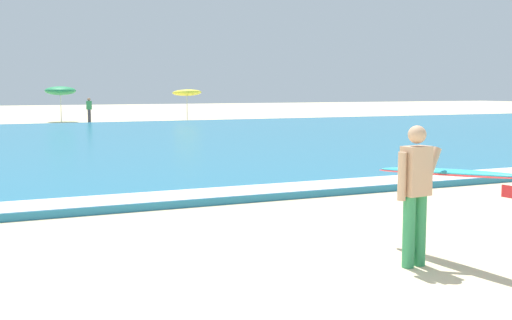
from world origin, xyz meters
TOP-DOWN VIEW (x-y plane):
  - ground_plane at (0.00, 0.00)m, footprint 160.00×160.00m
  - sea at (0.00, 18.58)m, footprint 120.00×28.00m
  - surf_foam at (0.00, 5.18)m, footprint 120.00×1.12m
  - surfer_with_board at (2.81, -0.18)m, footprint 1.06×2.40m
  - beach_umbrella_2 at (2.99, 36.72)m, footprint 1.96×1.96m
  - beach_umbrella_3 at (11.10, 35.18)m, footprint 1.99×2.01m
  - beachgoer_near_row_left at (4.45, 34.64)m, footprint 0.32×0.20m

SIDE VIEW (x-z plane):
  - ground_plane at x=0.00m, z-range 0.00..0.00m
  - sea at x=0.00m, z-range 0.00..0.14m
  - surf_foam at x=0.00m, z-range 0.14..0.15m
  - beachgoer_near_row_left at x=4.45m, z-range 0.05..1.63m
  - surfer_with_board at x=2.81m, z-range 0.16..1.89m
  - beach_umbrella_3 at x=11.10m, z-range 0.79..2.96m
  - beach_umbrella_2 at x=2.99m, z-range 0.86..3.17m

